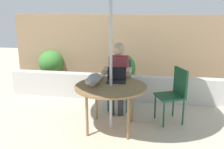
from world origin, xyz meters
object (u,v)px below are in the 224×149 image
at_px(chair_empty, 175,91).
at_px(cat, 93,80).
at_px(potted_plant_by_chair, 125,72).
at_px(chair_occupied, 119,80).
at_px(laptop, 117,77).
at_px(potted_plant_near_fence, 52,66).
at_px(person_seated, 118,73).
at_px(patio_table, 111,89).

relative_size(chair_empty, cat, 1.39).
bearing_deg(potted_plant_by_chair, chair_occupied, -93.03).
height_order(laptop, potted_plant_near_fence, laptop).
bearing_deg(person_seated, patio_table, -90.00).
height_order(cat, potted_plant_by_chair, potted_plant_by_chair).
distance_m(patio_table, cat, 0.30).
distance_m(chair_empty, person_seated, 1.04).
xyz_separation_m(patio_table, potted_plant_by_chair, (0.03, 1.56, -0.14)).
relative_size(laptop, potted_plant_by_chair, 0.36).
relative_size(chair_occupied, potted_plant_by_chair, 1.02).
bearing_deg(chair_occupied, potted_plant_by_chair, 86.97).
bearing_deg(chair_occupied, potted_plant_near_fence, 149.25).
bearing_deg(chair_occupied, person_seated, -90.00).
bearing_deg(potted_plant_near_fence, cat, -52.62).
xyz_separation_m(patio_table, laptop, (0.05, 0.26, 0.12)).
distance_m(patio_table, potted_plant_near_fence, 2.66).
relative_size(chair_occupied, chair_empty, 1.00).
distance_m(person_seated, potted_plant_near_fence, 2.16).
relative_size(chair_empty, potted_plant_by_chair, 1.02).
distance_m(chair_occupied, chair_empty, 1.09).
bearing_deg(cat, laptop, 39.84).
relative_size(chair_empty, person_seated, 0.73).
relative_size(laptop, potted_plant_near_fence, 0.37).
height_order(chair_occupied, person_seated, person_seated).
xyz_separation_m(patio_table, person_seated, (0.00, 0.76, 0.05)).
relative_size(patio_table, potted_plant_near_fence, 1.28).
distance_m(patio_table, potted_plant_by_chair, 1.57).
bearing_deg(laptop, cat, -140.16).
height_order(potted_plant_near_fence, potted_plant_by_chair, potted_plant_by_chair).
bearing_deg(patio_table, potted_plant_by_chair, 88.74).
distance_m(cat, potted_plant_near_fence, 2.50).
height_order(patio_table, potted_plant_by_chair, potted_plant_by_chair).
height_order(chair_occupied, laptop, laptop).
bearing_deg(potted_plant_near_fence, laptop, -43.16).
height_order(chair_empty, potted_plant_by_chair, chair_empty).
distance_m(potted_plant_near_fence, potted_plant_by_chair, 1.86).
xyz_separation_m(chair_occupied, person_seated, (0.00, -0.16, 0.17)).
distance_m(laptop, cat, 0.41).
xyz_separation_m(laptop, cat, (-0.32, -0.26, 0.02)).
relative_size(chair_occupied, person_seated, 0.73).
xyz_separation_m(patio_table, chair_empty, (0.98, 0.44, -0.12)).
relative_size(patio_table, chair_empty, 1.22).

